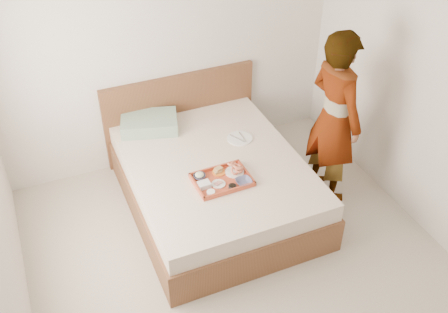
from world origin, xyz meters
TOP-DOWN VIEW (x-y plane):
  - ground at (0.00, 0.00)m, footprint 3.50×4.00m
  - wall_back at (0.00, 2.00)m, footprint 3.50×0.01m
  - bed at (0.08, 1.00)m, footprint 1.65×2.00m
  - headboard at (0.08, 1.97)m, footprint 1.65×0.06m
  - pillow at (-0.31, 1.77)m, footprint 0.64×0.52m
  - tray at (0.03, 0.71)m, footprint 0.50×0.37m
  - prawn_plate at (0.18, 0.77)m, footprint 0.18×0.18m
  - navy_bowl_big at (0.19, 0.61)m, footprint 0.14×0.14m
  - sauce_dish at (0.08, 0.58)m, footprint 0.07×0.07m
  - meat_plate at (-0.02, 0.68)m, footprint 0.13×0.13m
  - bread_plate at (0.05, 0.83)m, footprint 0.12×0.12m
  - salad_bowl at (-0.14, 0.82)m, footprint 0.11×0.11m
  - plastic_tub at (-0.14, 0.70)m, footprint 0.11×0.09m
  - cheese_round at (-0.12, 0.59)m, footprint 0.07×0.07m
  - dinner_plate at (0.45, 1.25)m, footprint 0.28×0.28m
  - person at (1.18, 0.76)m, footprint 0.49×0.68m

SIDE VIEW (x-z plane):
  - ground at x=0.00m, z-range -0.01..0.01m
  - bed at x=0.08m, z-range 0.00..0.53m
  - headboard at x=0.08m, z-range 0.00..0.95m
  - dinner_plate at x=0.45m, z-range 0.53..0.54m
  - meat_plate at x=-0.02m, z-range 0.54..0.55m
  - bread_plate at x=0.05m, z-range 0.54..0.55m
  - prawn_plate at x=0.18m, z-range 0.54..0.55m
  - tray at x=0.03m, z-range 0.53..0.58m
  - cheese_round at x=-0.12m, z-range 0.54..0.57m
  - sauce_dish at x=0.08m, z-range 0.54..0.57m
  - salad_bowl at x=-0.14m, z-range 0.54..0.58m
  - navy_bowl_big at x=0.19m, z-range 0.54..0.58m
  - plastic_tub at x=-0.14m, z-range 0.54..0.59m
  - pillow at x=-0.31m, z-range 0.53..0.66m
  - person at x=1.18m, z-range 0.00..1.74m
  - wall_back at x=0.00m, z-range 0.00..2.60m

